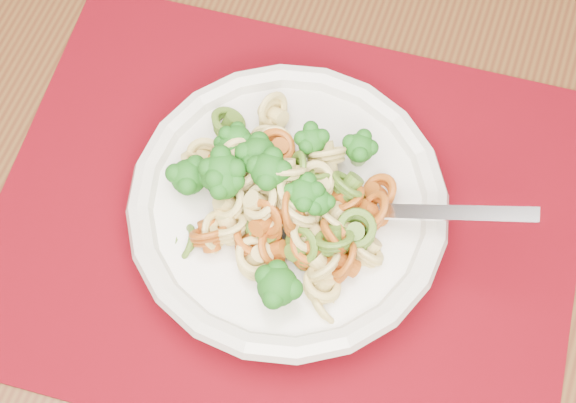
# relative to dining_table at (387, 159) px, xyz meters

# --- Properties ---
(dining_table) EXTENTS (1.42, 0.98, 0.74)m
(dining_table) POSITION_rel_dining_table_xyz_m (0.00, 0.00, 0.00)
(dining_table) COLOR #533417
(dining_table) RESTS_ON ground
(placemat) EXTENTS (0.44, 0.35, 0.00)m
(placemat) POSITION_rel_dining_table_xyz_m (-0.06, -0.13, 0.11)
(placemat) COLOR #63040F
(placemat) RESTS_ON dining_table
(pasta_bowl) EXTENTS (0.24, 0.24, 0.05)m
(pasta_bowl) POSITION_rel_dining_table_xyz_m (-0.06, -0.13, 0.13)
(pasta_bowl) COLOR beige
(pasta_bowl) RESTS_ON placemat
(pasta_broccoli_heap) EXTENTS (0.20, 0.20, 0.06)m
(pasta_broccoli_heap) POSITION_rel_dining_table_xyz_m (-0.06, -0.13, 0.15)
(pasta_broccoli_heap) COLOR tan
(pasta_broccoli_heap) RESTS_ON pasta_bowl
(fork) EXTENTS (0.18, 0.04, 0.08)m
(fork) POSITION_rel_dining_table_xyz_m (-0.02, -0.13, 0.15)
(fork) COLOR silver
(fork) RESTS_ON pasta_bowl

